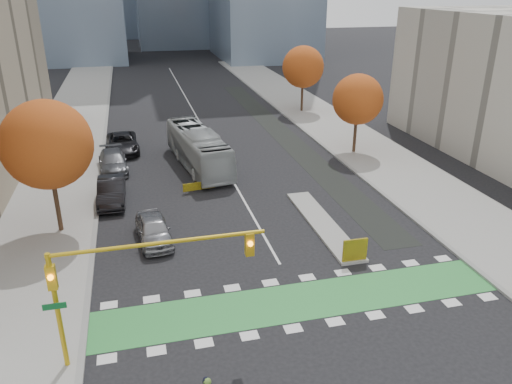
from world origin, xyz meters
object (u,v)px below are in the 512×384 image
parked_car_a (154,229)px  parked_car_d (123,143)px  hazard_board (355,250)px  tree_east_far (303,67)px  parked_car_c (113,162)px  bus (198,148)px  parked_car_b (111,191)px  tree_east_near (358,99)px  tree_west (47,145)px  traffic_signal_west (124,272)px

parked_car_a → parked_car_d: bearing=90.0°
hazard_board → tree_east_far: bearing=75.9°
tree_east_far → parked_car_c: 26.92m
parked_car_a → parked_car_d: 18.13m
hazard_board → bus: size_ratio=0.12×
parked_car_a → parked_car_b: (-2.50, 6.50, 0.06)m
hazard_board → parked_car_b: parked_car_b is taller
tree_east_near → parked_car_b: bearing=-163.8°
parked_car_b → parked_car_c: 6.54m
tree_west → traffic_signal_west: 13.25m
bus → parked_car_d: bearing=129.6°
parked_car_a → parked_car_b: bearing=105.5°
tree_east_near → parked_car_c: 21.40m
bus → tree_west: bearing=-143.2°
tree_east_near → tree_east_far: 16.01m
tree_east_near → parked_car_b: tree_east_near is taller
bus → hazard_board: bearing=-78.8°
hazard_board → tree_east_near: size_ratio=0.20×
traffic_signal_west → bus: size_ratio=0.75×
parked_car_b → tree_east_far: bearing=46.7°
tree_east_far → parked_car_d: size_ratio=1.31×
hazard_board → traffic_signal_west: traffic_signal_west is taller
tree_west → parked_car_c: bearing=74.0°
tree_east_near → parked_car_a: 22.76m
traffic_signal_west → bus: (5.84, 22.31, -2.44)m
parked_car_c → parked_car_d: size_ratio=0.92×
tree_west → tree_east_far: bearing=46.7°
bus → parked_car_d: bus is taller
bus → parked_car_d: 8.37m
parked_car_c → parked_car_b: bearing=-94.1°
hazard_board → tree_west: bearing=154.0°
hazard_board → bus: 18.64m
parked_car_a → hazard_board: bearing=-31.8°
tree_east_near → parked_car_d: tree_east_near is taller
parked_car_d → tree_west: bearing=-107.0°
traffic_signal_west → parked_car_c: (-1.07, 22.94, -3.26)m
tree_west → tree_east_far: size_ratio=1.08×
tree_east_near → tree_east_far: size_ratio=0.92×
bus → parked_car_b: bus is taller
tree_east_near → bus: bearing=-179.2°
tree_east_near → tree_east_far: tree_east_far is taller
parked_car_a → traffic_signal_west: bearing=-103.7°
hazard_board → parked_car_d: 26.25m
parked_car_a → tree_east_far: bearing=50.9°
traffic_signal_west → parked_car_a: bearing=81.8°
bus → parked_car_b: bearing=-147.4°
bus → parked_car_b: size_ratio=2.23×
tree_east_near → parked_car_c: bearing=178.8°
tree_east_far → traffic_signal_west: 43.61m
tree_east_near → tree_east_far: (0.50, 16.00, 0.38)m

